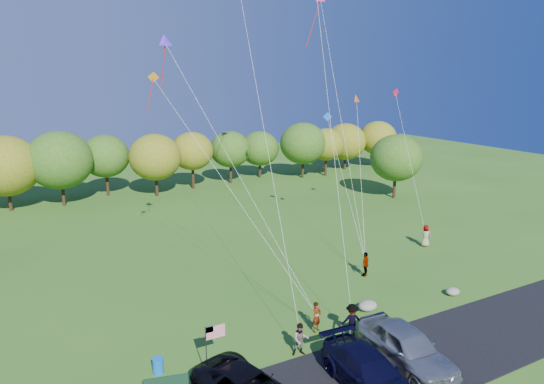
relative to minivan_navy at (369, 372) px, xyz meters
The scene contains 14 objects.
ground 5.10m from the minivan_navy, 69.75° to the left, with size 140.00×140.00×0.00m, color #2E5E1B.
asphalt_lane 2.07m from the minivan_navy, 22.23° to the left, with size 44.00×6.00×0.06m, color black.
treeline 41.20m from the minivan_navy, 87.62° to the left, with size 74.92×27.93×8.21m.
minivan_navy is the anchor object (origin of this frame).
minivan_silver 2.90m from the minivan_navy, 12.07° to the left, with size 2.34×5.81×1.98m, color #93959C.
flyer_a 5.54m from the minivan_navy, 81.80° to the left, with size 0.64×0.42×1.76m, color #4C4C59.
flyer_b 4.10m from the minivan_navy, 107.53° to the left, with size 0.85×0.66×1.75m, color #4C4C59.
flyer_c 4.68m from the minivan_navy, 61.95° to the left, with size 1.23×0.71×1.91m, color #4C4C59.
flyer_d 13.17m from the minivan_navy, 51.62° to the left, with size 1.05×0.44×1.79m, color #4C4C59.
flyer_e 20.92m from the minivan_navy, 37.67° to the left, with size 0.91×0.59×1.86m, color #4C4C59.
trash_barrel 10.02m from the minivan_navy, 144.32° to the left, with size 0.53×0.53×0.80m, color blue.
flag_assembly 7.39m from the minivan_navy, 144.12° to the left, with size 1.00×0.65×2.71m.
boulder_near 7.86m from the minivan_navy, 50.94° to the left, with size 1.22×0.96×0.61m, color gray.
boulder_far 12.34m from the minivan_navy, 24.44° to the left, with size 0.96×0.80×0.50m, color slate.
Camera 1 is at (-14.89, -19.74, 14.05)m, focal length 32.00 mm.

